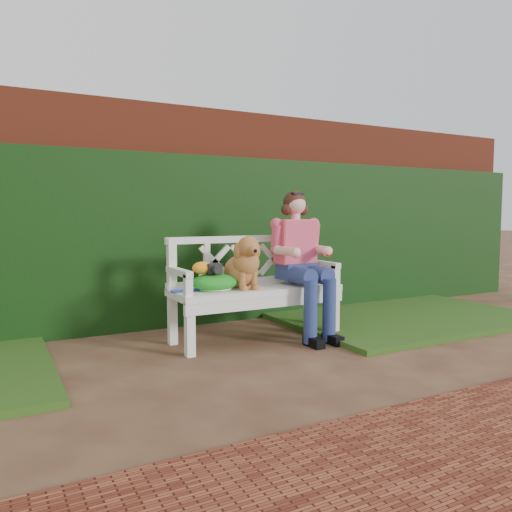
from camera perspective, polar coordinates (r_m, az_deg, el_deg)
name	(u,v)px	position (r m, az deg, el deg)	size (l,w,h in m)	color
ground	(235,375)	(3.57, -2.45, -13.41)	(60.00, 60.00, 0.00)	#48271A
brick_wall	(153,216)	(5.17, -11.68, 4.53)	(10.00, 0.30, 2.20)	maroon
ivy_hedge	(160,241)	(4.97, -10.91, 1.65)	(10.00, 0.18, 1.70)	#0E3709
grass_right	(399,315)	(5.64, 16.00, -6.54)	(2.60, 2.00, 0.05)	#1B3A0F
brick_paving	(402,481)	(2.34, 16.36, -23.43)	(4.00, 1.20, 0.03)	#521E13
garden_bench	(256,313)	(4.44, 0.00, -6.57)	(1.58, 0.60, 0.48)	white
seated_woman	(298,267)	(4.58, 4.78, -1.26)	(0.54, 0.71, 1.27)	#E33E4B
dog	(242,262)	(4.27, -1.56, -0.66)	(0.31, 0.41, 0.46)	#985D1F
tennis_racket	(212,288)	(4.21, -5.00, -3.72)	(0.56, 0.23, 0.03)	white
green_bag	(215,282)	(4.20, -4.73, -2.94)	(0.41, 0.32, 0.14)	#1F7825
camera_item	(213,268)	(4.17, -4.95, -1.43)	(0.13, 0.10, 0.09)	black
baseball_glove	(202,268)	(4.16, -6.21, -1.34)	(0.16, 0.12, 0.10)	orange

